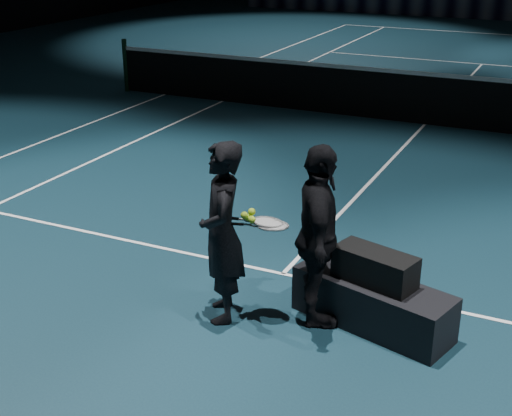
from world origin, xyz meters
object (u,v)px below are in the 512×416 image
(player_b, at_px, (318,237))
(racket_upper, at_px, (267,222))
(player_a, at_px, (222,233))
(racket_lower, at_px, (273,226))
(racket_bag, at_px, (375,267))
(tennis_balls, at_px, (251,216))
(player_bench, at_px, (372,304))

(player_b, distance_m, racket_upper, 0.46)
(player_a, distance_m, racket_lower, 0.46)
(racket_bag, bearing_deg, player_a, -145.91)
(tennis_balls, bearing_deg, player_b, 18.78)
(racket_upper, distance_m, tennis_balls, 0.16)
(player_b, distance_m, racket_lower, 0.41)
(player_bench, relative_size, racket_upper, 2.15)
(racket_bag, distance_m, player_b, 0.57)
(player_bench, height_order, player_a, player_a)
(player_bench, bearing_deg, racket_bag, 0.00)
(player_a, xyz_separation_m, racket_lower, (0.42, 0.15, 0.09))
(racket_bag, height_order, tennis_balls, tennis_balls)
(racket_bag, distance_m, racket_lower, 0.97)
(racket_lower, distance_m, tennis_balls, 0.21)
(tennis_balls, bearing_deg, player_bench, 17.57)
(player_bench, distance_m, tennis_balls, 1.36)
(player_bench, xyz_separation_m, racket_bag, (0.00, 0.00, 0.37))
(player_bench, distance_m, racket_lower, 1.15)
(player_bench, xyz_separation_m, racket_upper, (-0.93, -0.25, 0.72))
(player_bench, bearing_deg, racket_lower, -146.49)
(player_a, bearing_deg, player_b, 79.61)
(racket_lower, relative_size, tennis_balls, 5.67)
(player_bench, xyz_separation_m, player_b, (-0.49, -0.14, 0.62))
(racket_bag, height_order, racket_lower, racket_lower)
(racket_upper, bearing_deg, racket_bag, -8.04)
(player_a, relative_size, tennis_balls, 14.00)
(player_bench, xyz_separation_m, player_a, (-1.29, -0.42, 0.62))
(racket_bag, relative_size, player_b, 0.44)
(racket_bag, relative_size, racket_lower, 1.08)
(player_bench, height_order, player_b, player_b)
(player_a, height_order, racket_upper, player_a)
(player_bench, relative_size, player_a, 0.87)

